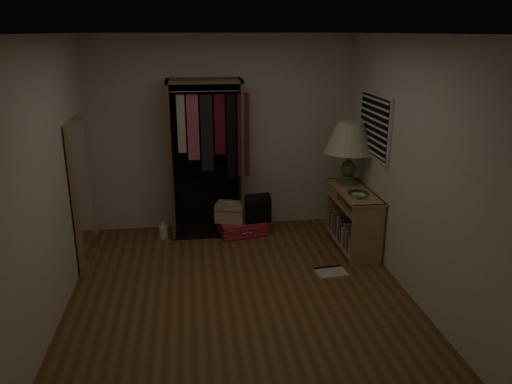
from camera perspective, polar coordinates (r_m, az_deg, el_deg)
The scene contains 13 objects.
ground at distance 5.34m, azimuth -1.86°, elevation -11.49°, with size 4.00×4.00×0.00m, color brown.
room_walls at distance 4.84m, azimuth -1.20°, elevation 4.51°, with size 3.52×4.02×2.60m.
console_bookshelf at distance 6.41m, azimuth 10.92°, elevation -2.75°, with size 0.42×1.12×0.75m.
open_wardrobe at distance 6.56m, azimuth -5.21°, elevation 5.48°, with size 1.03×0.50×2.05m.
floor_mirror at distance 6.03m, azimuth -19.27°, elevation -0.19°, with size 0.06×0.80×1.70m.
pink_suitcase at distance 6.75m, azimuth -1.65°, elevation -4.06°, with size 0.69×0.56×0.19m.
train_case at distance 6.68m, azimuth -2.93°, elevation -2.29°, with size 0.45×0.37×0.28m.
black_bag at distance 6.67m, azimuth 0.08°, elevation -1.70°, with size 0.38×0.28×0.38m.
table_lamp at distance 6.40m, azimuth 10.70°, elevation 6.01°, with size 0.66×0.66×0.80m.
brass_tray at distance 6.14m, azimuth 11.65°, elevation -0.13°, with size 0.32×0.32×0.02m.
ceramic_bowl at distance 5.99m, azimuth 11.64°, elevation -0.45°, with size 0.16×0.16×0.04m, color #A1C0A0.
white_jug at distance 6.74m, azimuth -10.52°, elevation -4.47°, with size 0.16×0.16×0.21m.
floor_book at distance 5.80m, azimuth 8.49°, elevation -9.00°, with size 0.36×0.30×0.03m.
Camera 1 is at (-0.45, -4.63, 2.62)m, focal length 35.00 mm.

